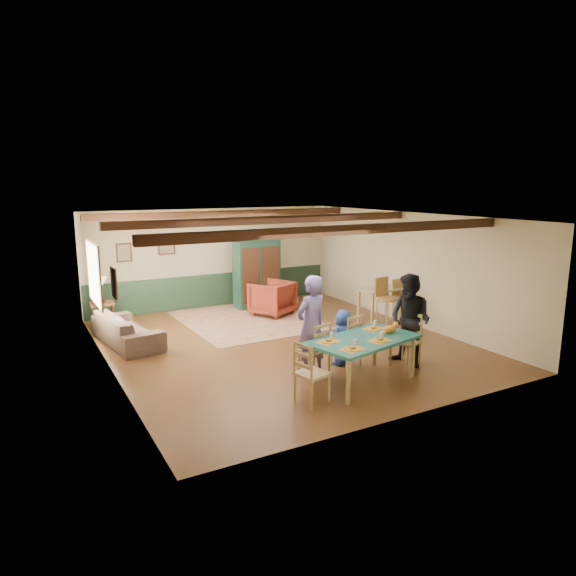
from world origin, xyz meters
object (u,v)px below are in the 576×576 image
dining_chair_end_right (406,341)px  armoire (257,272)px  dining_table (363,361)px  sofa (127,329)px  cat (390,328)px  counter_table (380,306)px  person_man (311,326)px  dining_chair_far_left (314,350)px  armchair (272,298)px  person_woman (410,321)px  bar_stool_right (403,303)px  bar_stool_left (387,305)px  table_lamp (101,290)px  person_child (343,338)px  end_table (103,316)px  dining_chair_end_left (312,372)px  dining_chair_far_right (346,340)px

dining_chair_end_right → armoire: 5.68m
dining_table → sofa: size_ratio=0.86×
dining_chair_end_right → sofa: dining_chair_end_right is taller
cat → counter_table: cat is taller
person_man → dining_chair_end_right: bearing=152.7°
dining_chair_far_left → armchair: bearing=-120.4°
cat → counter_table: 3.50m
dining_table → sofa: bearing=126.2°
person_woman → bar_stool_right: 2.81m
bar_stool_left → dining_table: bearing=-144.1°
armoire → table_lamp: 4.16m
bar_stool_right → bar_stool_left: bearing=-158.9°
person_child → end_table: person_child is taller
table_lamp → dining_chair_end_right: bearing=-49.5°
dining_table → counter_table: 3.87m
armchair → counter_table: counter_table is taller
dining_table → dining_chair_end_left: dining_chair_end_left is taller
dining_chair_end_left → end_table: 6.23m
person_child → dining_chair_end_right: bearing=133.2°
dining_chair_far_right → armchair: 4.10m
person_woman → armchair: person_woman is taller
dining_chair_far_left → dining_chair_far_right: same height
dining_chair_end_left → counter_table: dining_chair_end_left is taller
dining_chair_end_left → armchair: bearing=-33.5°
dining_chair_far_right → sofa: bearing=-58.3°
dining_chair_far_left → person_man: 0.42m
dining_chair_end_left → armoire: bearing=-30.7°
dining_chair_far_left → sofa: bearing=-67.8°
person_man → sofa: (-2.47, 3.47, -0.59)m
dining_chair_far_left → dining_chair_end_right: bearing=155.1°
dining_chair_far_right → bar_stool_right: bearing=-162.4°
dining_chair_end_right → bar_stool_right: size_ratio=0.90×
sofa → bar_stool_right: 6.35m
armoire → dining_chair_far_right: bearing=-99.4°
dining_chair_far_left → dining_chair_end_left: 1.10m
dining_chair_far_left → dining_chair_far_right: size_ratio=1.00×
end_table → dining_chair_end_right: bearing=-49.5°
armoire → bar_stool_right: armoire is taller
dining_chair_end_right → cat: 0.75m
dining_chair_far_left → end_table: 5.65m
dining_chair_far_left → bar_stool_left: bar_stool_left is taller
armchair → bar_stool_right: (2.27, -2.43, 0.11)m
dining_chair_far_left → person_man: (-0.02, 0.08, 0.41)m
dining_chair_end_left → cat: size_ratio=2.64×
dining_chair_far_right → bar_stool_right: (2.79, 1.64, 0.06)m
dining_chair_end_right → cat: dining_chair_end_right is taller
person_child → end_table: bearing=-65.4°
bar_stool_right → person_man: bearing=-151.4°
dining_chair_end_left → person_child: 1.84m
bar_stool_right → dining_chair_far_right: bearing=-146.6°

